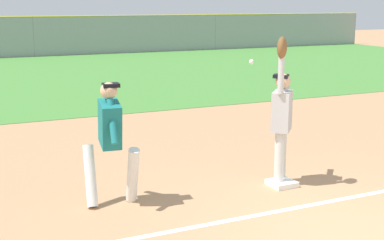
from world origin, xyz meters
The scene contains 10 objects.
ground_plane centered at (0.00, 0.00, 0.00)m, with size 77.11×77.11×0.00m, color tan.
outfield_grass centered at (0.00, 16.13, 0.01)m, with size 41.63×16.04×0.01m, color #478438.
first_base centered at (0.26, 1.87, 0.04)m, with size 0.38×0.38×0.08m, color white.
fielder centered at (0.28, 1.96, 1.12)m, with size 0.68×0.74×2.28m.
runner centered at (-2.33, 2.18, 1.00)m, with size 0.74×0.85×1.72m.
baseball centered at (-0.09, 2.26, 1.89)m, with size 0.07×0.07×0.07m, color white.
outfield_fence centered at (0.00, 24.15, 1.03)m, with size 41.71×0.08×2.06m.
parked_car_green centered at (0.70, 28.75, 0.67)m, with size 4.45×2.22×1.25m.
parked_car_silver centered at (6.47, 28.56, 0.67)m, with size 4.40×2.12×1.25m.
parked_car_black centered at (11.74, 28.08, 0.67)m, with size 4.57×2.46×1.25m.
Camera 1 is at (-4.30, -4.81, 2.76)m, focal length 51.09 mm.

